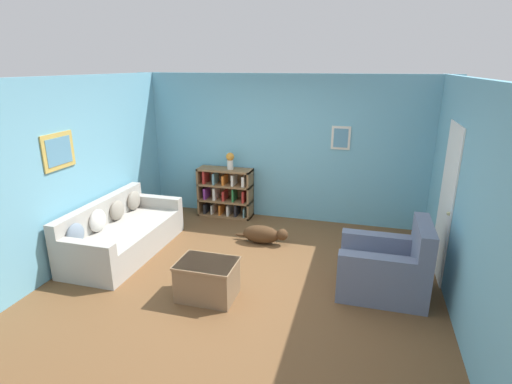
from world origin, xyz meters
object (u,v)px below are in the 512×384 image
couch (122,234)px  recliner_chair (387,268)px  dog (263,234)px  coffee_table (207,279)px  bookshelf (226,193)px  vase (230,160)px

couch → recliner_chair: 3.85m
couch → dog: 2.19m
coffee_table → dog: size_ratio=0.80×
couch → bookshelf: 2.15m
couch → coffee_table: 1.92m
bookshelf → recliner_chair: bearing=-35.3°
coffee_table → dog: (0.27, 1.69, -0.10)m
bookshelf → coffee_table: bookshelf is taller
couch → dog: (2.00, 0.87, -0.14)m
coffee_table → vase: vase is taller
dog → recliner_chair: bearing=-28.2°
couch → coffee_table: bearing=-25.4°
couch → coffee_table: couch is taller
couch → bookshelf: (1.00, 1.90, 0.16)m
dog → vase: 1.64m
couch → recliner_chair: (3.85, -0.12, 0.04)m
couch → vase: 2.32m
coffee_table → vase: 2.89m
coffee_table → vase: bearing=103.0°
recliner_chair → vase: bearing=143.9°
coffee_table → dog: coffee_table is taller
recliner_chair → dog: 2.10m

